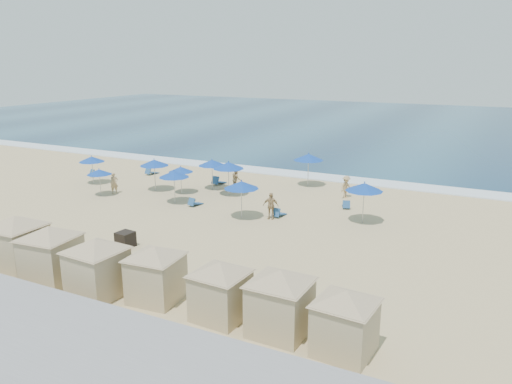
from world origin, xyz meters
TOP-DOWN VIEW (x-y plane):
  - ground at (0.00, 0.00)m, footprint 160.00×160.00m
  - ocean at (0.00, 55.00)m, footprint 160.00×80.00m
  - surf_line at (0.00, 15.50)m, footprint 160.00×2.50m
  - trash_bin at (-0.54, -4.92)m, footprint 0.92×0.92m
  - cabana_0 at (-3.08, -9.51)m, footprint 4.72×4.72m
  - cabana_1 at (-0.59, -9.74)m, footprint 4.58×4.58m
  - cabana_2 at (2.31, -9.89)m, footprint 4.47×4.47m
  - cabana_3 at (4.80, -9.12)m, footprint 4.20×4.20m
  - cabana_4 at (7.99, -9.22)m, footprint 4.09×4.09m
  - cabana_5 at (10.49, -9.18)m, footprint 4.39×4.39m
  - cabana_6 at (12.99, -9.38)m, footprint 4.10×4.10m
  - umbrella_0 at (-12.51, 4.97)m, footprint 2.06×2.06m
  - umbrella_1 at (-9.34, 2.46)m, footprint 1.82×1.82m
  - umbrella_2 at (-6.61, 5.48)m, footprint 2.22×2.22m
  - umbrella_3 at (-2.88, 7.80)m, footprint 2.14×2.14m
  - umbrella_4 at (-4.33, 5.70)m, footprint 1.87×1.87m
  - umbrella_5 at (-3.18, 3.27)m, footprint 2.13×2.13m
  - umbrella_6 at (-0.84, 6.81)m, footprint 2.31×2.31m
  - umbrella_7 at (2.66, 2.32)m, footprint 2.22×2.22m
  - umbrella_8 at (3.38, 12.15)m, footprint 2.38×2.38m
  - umbrella_9 at (9.78, 4.92)m, footprint 2.31×2.31m
  - beach_chair_0 at (-14.29, 7.04)m, footprint 0.88×1.34m
  - beach_chair_1 at (-10.46, 9.78)m, footprint 0.71×1.33m
  - beach_chair_2 at (-3.27, 9.28)m, footprint 0.73×1.42m
  - beach_chair_3 at (-1.58, 3.31)m, footprint 0.67×1.20m
  - beach_chair_4 at (4.63, 3.67)m, footprint 0.63×1.22m
  - beach_chair_5 at (7.95, 7.50)m, footprint 0.84×1.21m
  - beachgoer_0 at (-8.82, 3.38)m, footprint 0.64×0.69m
  - beachgoer_1 at (-1.15, 8.51)m, footprint 1.03×1.05m
  - beachgoer_2 at (4.35, 3.07)m, footprint 1.07×0.62m
  - beachgoer_3 at (7.14, 10.10)m, footprint 0.96×1.21m

SIDE VIEW (x-z plane):
  - ground at x=0.00m, z-range 0.00..0.00m
  - ocean at x=0.00m, z-range 0.00..0.06m
  - surf_line at x=0.00m, z-range 0.00..0.08m
  - beach_chair_5 at x=7.95m, z-range -0.09..0.52m
  - beach_chair_3 at x=-1.58m, z-range -0.10..0.53m
  - beach_chair_4 at x=4.63m, z-range -0.10..0.55m
  - beach_chair_0 at x=-14.29m, z-range -0.10..0.58m
  - beach_chair_1 at x=-10.46m, z-range -0.11..0.59m
  - beach_chair_2 at x=-3.27m, z-range -0.12..0.64m
  - trash_bin at x=-0.54m, z-range 0.00..0.84m
  - beachgoer_0 at x=-8.82m, z-range 0.00..1.59m
  - beachgoer_3 at x=7.14m, z-range 0.00..1.64m
  - beachgoer_2 at x=4.35m, z-range 0.00..1.71m
  - beachgoer_1 at x=-1.15m, z-range 0.00..1.71m
  - cabana_4 at x=7.99m, z-range 0.19..2.76m
  - cabana_6 at x=12.99m, z-range 0.19..2.77m
  - cabana_3 at x=4.80m, z-range 0.19..2.84m
  - cabana_5 at x=10.49m, z-range 0.20..2.96m
  - cabana_2 at x=2.31m, z-range 0.20..3.01m
  - cabana_1 at x=-0.59m, z-range 0.21..3.09m
  - cabana_0 at x=-3.08m, z-range 0.22..3.18m
  - umbrella_1 at x=-9.34m, z-range 0.76..2.83m
  - umbrella_4 at x=-4.33m, z-range 0.78..2.91m
  - umbrella_0 at x=-12.51m, z-range 0.86..3.21m
  - umbrella_5 at x=-3.18m, z-range 0.89..3.31m
  - umbrella_3 at x=-2.88m, z-range 0.89..3.32m
  - umbrella_2 at x=-6.61m, z-range 0.93..3.46m
  - umbrella_7 at x=2.66m, z-range 0.93..3.46m
  - umbrella_6 at x=-0.84m, z-range 0.96..3.59m
  - umbrella_9 at x=9.78m, z-range 0.96..3.59m
  - umbrella_8 at x=3.38m, z-range 0.99..3.70m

